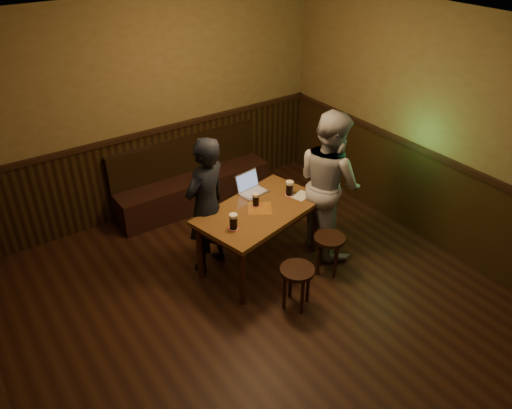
{
  "coord_description": "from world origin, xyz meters",
  "views": [
    {
      "loc": [
        -2.27,
        -2.73,
        3.72
      ],
      "look_at": [
        0.3,
        1.01,
        0.91
      ],
      "focal_mm": 35.0,
      "sensor_mm": 36.0,
      "label": 1
    }
  ],
  "objects": [
    {
      "name": "pint_mid",
      "position": [
        0.42,
        1.19,
        0.84
      ],
      "size": [
        0.1,
        0.1,
        0.15
      ],
      "color": "#A9141D",
      "rests_on": "pub_table"
    },
    {
      "name": "laptop",
      "position": [
        0.55,
        1.47,
        0.82
      ],
      "size": [
        0.36,
        0.3,
        0.23
      ],
      "rotation": [
        0.0,
        0.0,
        0.15
      ],
      "color": "silver",
      "rests_on": "pub_table"
    },
    {
      "name": "stool_left",
      "position": [
        0.33,
        0.3,
        0.39
      ],
      "size": [
        0.43,
        0.43,
        0.49
      ],
      "rotation": [
        0.0,
        0.0,
        -0.21
      ],
      "color": "black",
      "rests_on": "ground"
    },
    {
      "name": "person_suit",
      "position": [
        -0.08,
        1.42,
        0.82
      ],
      "size": [
        0.69,
        0.56,
        1.63
      ],
      "primitive_type": "imported",
      "rotation": [
        0.0,
        0.0,
        3.47
      ],
      "color": "black",
      "rests_on": "ground"
    },
    {
      "name": "bench",
      "position": [
        0.42,
        2.75,
        0.31
      ],
      "size": [
        2.2,
        0.5,
        0.95
      ],
      "color": "black",
      "rests_on": "ground"
    },
    {
      "name": "pub_table",
      "position": [
        0.42,
        1.11,
        0.66
      ],
      "size": [
        1.58,
        1.13,
        0.77
      ],
      "rotation": [
        0.0,
        0.0,
        0.24
      ],
      "color": "#533817",
      "rests_on": "ground"
    },
    {
      "name": "person_grey",
      "position": [
        1.3,
        0.95,
        0.88
      ],
      "size": [
        0.75,
        0.92,
        1.77
      ],
      "primitive_type": "imported",
      "rotation": [
        0.0,
        0.0,
        1.47
      ],
      "color": "#97979C",
      "rests_on": "ground"
    },
    {
      "name": "room",
      "position": [
        0.0,
        0.22,
        1.2
      ],
      "size": [
        5.04,
        6.04,
        2.84
      ],
      "color": "black",
      "rests_on": "ground"
    },
    {
      "name": "menu",
      "position": [
        0.98,
        1.06,
        0.77
      ],
      "size": [
        0.26,
        0.21,
        0.0
      ],
      "primitive_type": "cube",
      "rotation": [
        0.0,
        0.0,
        0.32
      ],
      "color": "silver",
      "rests_on": "pub_table"
    },
    {
      "name": "stool_right",
      "position": [
        0.98,
        0.54,
        0.38
      ],
      "size": [
        0.38,
        0.38,
        0.48
      ],
      "rotation": [
        0.0,
        0.0,
        -0.08
      ],
      "color": "black",
      "rests_on": "ground"
    },
    {
      "name": "pint_right",
      "position": [
        0.88,
        1.16,
        0.85
      ],
      "size": [
        0.12,
        0.12,
        0.18
      ],
      "color": "#A9141D",
      "rests_on": "pub_table"
    },
    {
      "name": "pint_left",
      "position": [
        -0.03,
        0.94,
        0.85
      ],
      "size": [
        0.11,
        0.11,
        0.18
      ],
      "color": "#A9141D",
      "rests_on": "pub_table"
    }
  ]
}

